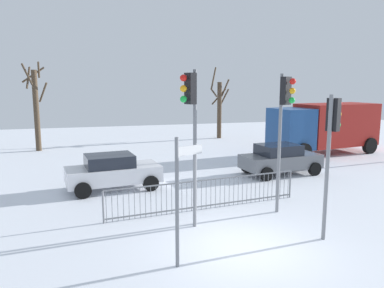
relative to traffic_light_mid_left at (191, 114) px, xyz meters
name	(u,v)px	position (x,y,z in m)	size (l,w,h in m)	color
ground_plane	(243,248)	(0.97, -1.78, -3.49)	(60.00, 60.00, 0.00)	white
traffic_light_mid_left	(191,114)	(0.00, 0.00, 0.00)	(0.54, 0.38, 4.77)	slate
traffic_light_foreground_left	(284,112)	(3.27, 0.45, -0.06)	(0.40, 0.53, 4.68)	slate
traffic_light_rear_right	(332,134)	(3.53, -1.76, -0.50)	(0.52, 0.41, 4.08)	slate
direction_sign_post	(179,195)	(-0.91, -2.29, -1.72)	(0.74, 0.35, 3.16)	slate
pedestrian_guard_railing	(206,194)	(0.94, 1.49, -2.94)	(7.11, 0.96, 1.07)	slate
car_grey_near	(280,159)	(5.92, 5.45, -2.72)	(3.97, 2.30, 1.47)	slate
car_white_mid	(112,171)	(-2.06, 4.91, -2.72)	(3.99, 2.35, 1.47)	silver
delivery_truck	(325,126)	(11.19, 9.61, -1.75)	(7.33, 3.65, 3.10)	maroon
bare_tree_left	(219,107)	(7.10, 17.73, -0.98)	(1.52, 1.40, 5.63)	#473828
bare_tree_centre	(36,106)	(-6.19, 15.39, -0.58)	(1.65, 1.63, 5.71)	#473828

